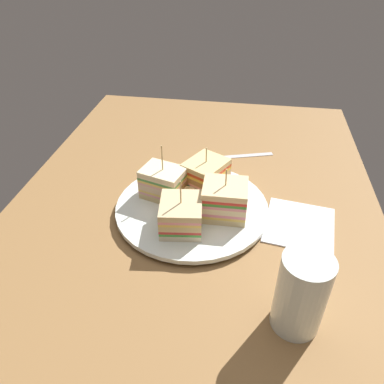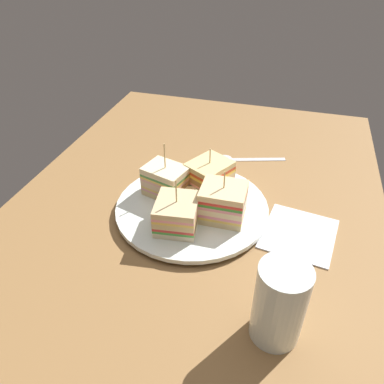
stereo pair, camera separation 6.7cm
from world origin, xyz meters
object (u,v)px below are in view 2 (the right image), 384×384
object	(u,v)px
plate	(192,208)
sandwich_wedge_2	(177,214)
drinking_glass	(278,308)
sandwich_wedge_3	(223,202)
chip_pile	(187,198)
sandwich_wedge_0	(209,176)
sandwich_wedge_1	(166,181)
spoon	(235,159)
napkin	(299,233)

from	to	relation	value
plate	sandwich_wedge_2	bearing A→B (deg)	171.63
sandwich_wedge_2	drinking_glass	bearing A→B (deg)	-136.71
plate	sandwich_wedge_3	distance (cm)	7.11
sandwich_wedge_3	chip_pile	size ratio (longest dim) A/B	1.27
plate	sandwich_wedge_2	world-z (taller)	sandwich_wedge_2
plate	sandwich_wedge_3	world-z (taller)	sandwich_wedge_3
sandwich_wedge_0	chip_pile	bearing A→B (deg)	1.82
sandwich_wedge_1	sandwich_wedge_3	bearing A→B (deg)	-0.86
drinking_glass	sandwich_wedge_2	bearing A→B (deg)	50.21
sandwich_wedge_0	sandwich_wedge_1	size ratio (longest dim) A/B	0.92
sandwich_wedge_1	chip_pile	xyz separation A→B (cm)	(-1.91, -4.55, -1.76)
sandwich_wedge_0	spoon	distance (cm)	15.26
sandwich_wedge_1	sandwich_wedge_2	bearing A→B (deg)	-43.21
plate	sandwich_wedge_1	xyz separation A→B (cm)	(2.22, 5.67, 3.48)
sandwich_wedge_1	napkin	xyz separation A→B (cm)	(-3.06, -25.15, -4.15)
plate	napkin	world-z (taller)	plate
sandwich_wedge_0	plate	bearing A→B (deg)	12.56
sandwich_wedge_3	spoon	size ratio (longest dim) A/B	0.61
sandwich_wedge_3	sandwich_wedge_1	bearing A→B (deg)	-18.54
plate	sandwich_wedge_3	bearing A→B (deg)	-103.68
sandwich_wedge_0	spoon	xyz separation A→B (cm)	(14.50, -2.45, -4.09)
sandwich_wedge_3	chip_pile	world-z (taller)	sandwich_wedge_3
sandwich_wedge_0	sandwich_wedge_3	bearing A→B (deg)	58.90
sandwich_wedge_2	sandwich_wedge_3	distance (cm)	8.23
napkin	plate	bearing A→B (deg)	87.54
sandwich_wedge_1	sandwich_wedge_2	world-z (taller)	sandwich_wedge_1
plate	napkin	size ratio (longest dim) A/B	2.20
sandwich_wedge_1	drinking_glass	size ratio (longest dim) A/B	0.90
sandwich_wedge_1	napkin	bearing A→B (deg)	9.72
sandwich_wedge_2	plate	bearing A→B (deg)	-15.29
drinking_glass	sandwich_wedge_1	bearing A→B (deg)	44.47
plate	napkin	distance (cm)	19.50
plate	spoon	xyz separation A→B (cm)	(20.35, -4.17, -0.54)
sandwich_wedge_0	chip_pile	distance (cm)	6.50
plate	chip_pile	xyz separation A→B (cm)	(0.30, 1.12, 1.72)
plate	sandwich_wedge_3	xyz separation A→B (cm)	(-1.44, -5.93, 3.66)
plate	sandwich_wedge_0	size ratio (longest dim) A/B	2.84
spoon	sandwich_wedge_2	bearing A→B (deg)	61.95
sandwich_wedge_2	sandwich_wedge_3	xyz separation A→B (cm)	(4.59, -6.81, 0.50)
napkin	sandwich_wedge_2	bearing A→B (deg)	104.30
sandwich_wedge_3	drinking_glass	size ratio (longest dim) A/B	0.79
plate	chip_pile	world-z (taller)	chip_pile
sandwich_wedge_2	chip_pile	size ratio (longest dim) A/B	1.28
sandwich_wedge_1	sandwich_wedge_2	distance (cm)	9.54
chip_pile	drinking_glass	world-z (taller)	drinking_glass
sandwich_wedge_2	sandwich_wedge_3	size ratio (longest dim) A/B	1.01
sandwich_wedge_1	chip_pile	bearing A→B (deg)	-6.16
chip_pile	sandwich_wedge_1	bearing A→B (deg)	67.19
drinking_glass	napkin	bearing A→B (deg)	-6.24
spoon	drinking_glass	distance (cm)	43.75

